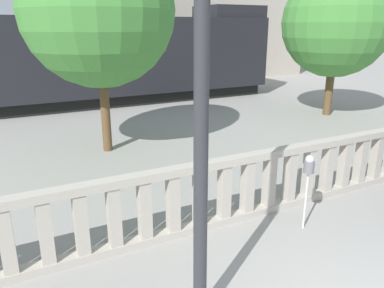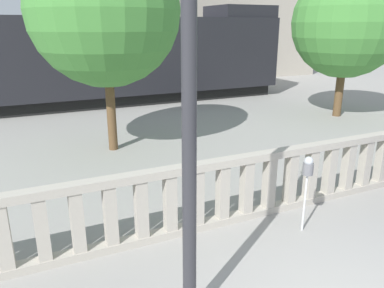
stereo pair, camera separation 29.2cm
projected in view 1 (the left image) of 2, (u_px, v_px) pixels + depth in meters
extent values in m
cube|color=#ADA599|center=(235.00, 216.00, 7.24)|extent=(14.00, 0.24, 0.14)
cube|color=#ADA599|center=(237.00, 160.00, 6.89)|extent=(14.00, 0.24, 0.14)
cube|color=#ADA599|center=(7.00, 241.00, 5.35)|extent=(0.20, 0.20, 1.02)
cube|color=#ADA599|center=(45.00, 232.00, 5.58)|extent=(0.20, 0.20, 1.02)
cube|color=#ADA599|center=(81.00, 224.00, 5.81)|extent=(0.20, 0.20, 1.02)
cube|color=#ADA599|center=(114.00, 217.00, 6.04)|extent=(0.20, 0.20, 1.02)
cube|color=#ADA599|center=(145.00, 210.00, 6.26)|extent=(0.20, 0.20, 1.02)
cube|color=#ADA599|center=(173.00, 203.00, 6.49)|extent=(0.20, 0.20, 1.02)
cube|color=#ADA599|center=(200.00, 197.00, 6.72)|extent=(0.20, 0.20, 1.02)
cube|color=#ADA599|center=(224.00, 192.00, 6.95)|extent=(0.20, 0.20, 1.02)
cube|color=#ADA599|center=(247.00, 186.00, 7.18)|extent=(0.20, 0.20, 1.02)
cube|color=#ADA599|center=(269.00, 181.00, 7.40)|extent=(0.20, 0.20, 1.02)
cube|color=#ADA599|center=(290.00, 177.00, 7.63)|extent=(0.20, 0.20, 1.02)
cube|color=#ADA599|center=(309.00, 172.00, 7.86)|extent=(0.20, 0.20, 1.02)
cube|color=#ADA599|center=(327.00, 168.00, 8.09)|extent=(0.20, 0.20, 1.02)
cube|color=#ADA599|center=(344.00, 164.00, 8.32)|extent=(0.20, 0.20, 1.02)
cube|color=#ADA599|center=(361.00, 161.00, 8.54)|extent=(0.20, 0.20, 1.02)
cube|color=#ADA599|center=(376.00, 157.00, 8.77)|extent=(0.20, 0.20, 1.02)
cylinder|color=#2D2D33|center=(201.00, 124.00, 4.09)|extent=(0.17, 0.17, 4.73)
cylinder|color=silver|center=(306.00, 201.00, 6.80)|extent=(0.04, 0.04, 1.11)
cylinder|color=slate|center=(309.00, 167.00, 6.60)|extent=(0.19, 0.19, 0.21)
sphere|color=#B2B7BC|center=(310.00, 159.00, 6.56)|extent=(0.16, 0.16, 0.16)
cube|color=black|center=(22.00, 105.00, 16.34)|extent=(23.62, 2.36, 0.55)
cube|color=black|center=(16.00, 59.00, 15.74)|extent=(24.10, 2.95, 3.44)
cube|color=black|center=(229.00, 12.00, 19.73)|extent=(3.00, 2.66, 0.60)
cylinder|color=brown|center=(105.00, 111.00, 10.95)|extent=(0.27, 0.27, 2.43)
sphere|color=#428438|center=(98.00, 10.00, 10.11)|extent=(4.20, 4.20, 4.20)
cylinder|color=brown|center=(329.00, 90.00, 15.55)|extent=(0.32, 0.32, 2.11)
sphere|color=#428438|center=(337.00, 23.00, 14.75)|extent=(4.27, 4.27, 4.27)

